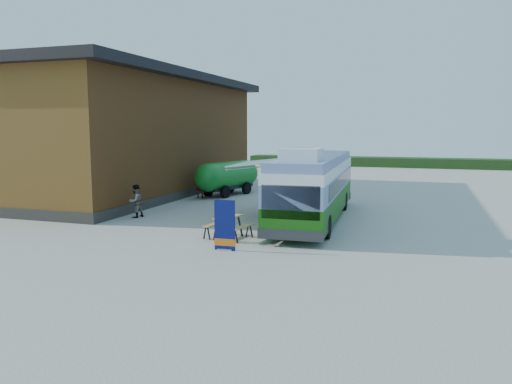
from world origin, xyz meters
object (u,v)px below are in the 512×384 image
(person_a, at_px, (200,185))
(person_b, at_px, (136,201))
(bus, at_px, (314,185))
(slurry_tanker, at_px, (228,176))
(banner, at_px, (225,230))
(picnic_table, at_px, (228,222))

(person_a, relative_size, person_b, 1.02)
(bus, bearing_deg, slurry_tanker, 132.38)
(bus, height_order, slurry_tanker, bus)
(bus, height_order, banner, bus)
(picnic_table, height_order, slurry_tanker, slurry_tanker)
(picnic_table, xyz_separation_m, slurry_tanker, (-4.58, 11.44, 0.58))
(banner, height_order, picnic_table, banner)
(picnic_table, bearing_deg, banner, -61.38)
(bus, bearing_deg, person_a, 144.67)
(bus, distance_m, picnic_table, 5.31)
(bus, relative_size, picnic_table, 6.58)
(picnic_table, xyz_separation_m, person_a, (-5.66, 9.68, 0.15))
(bus, height_order, person_b, bus)
(bus, xyz_separation_m, person_a, (-7.98, 5.02, -0.84))
(banner, height_order, slurry_tanker, slurry_tanker)
(person_b, bearing_deg, picnic_table, 80.19)
(bus, bearing_deg, person_b, -170.02)
(banner, relative_size, picnic_table, 1.03)
(slurry_tanker, bearing_deg, picnic_table, -52.72)
(bus, relative_size, slurry_tanker, 2.02)
(bus, distance_m, person_b, 8.34)
(person_a, bearing_deg, bus, -43.82)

